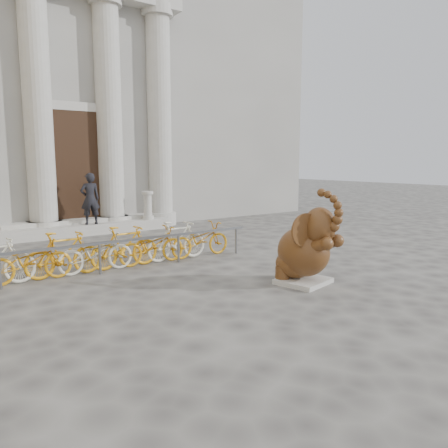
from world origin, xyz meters
TOP-DOWN VIEW (x-y plane):
  - ground at (0.00, 0.00)m, footprint 80.00×80.00m
  - classical_building at (0.00, 14.93)m, footprint 22.00×10.70m
  - entrance_steps at (0.00, 9.40)m, footprint 6.00×1.20m
  - elephant_statue at (1.65, 0.56)m, footprint 1.28×1.53m
  - bike_rack at (-1.49, 4.00)m, footprint 8.00×0.53m
  - pedestrian at (0.14, 9.05)m, footprint 0.67×0.47m
  - balustrade_post at (2.29, 9.10)m, footprint 0.42×0.42m

SIDE VIEW (x-z plane):
  - ground at x=0.00m, z-range 0.00..0.00m
  - entrance_steps at x=0.00m, z-range 0.00..0.36m
  - bike_rack at x=-1.49m, z-range 0.00..1.00m
  - elephant_statue at x=1.65m, z-range -0.27..1.69m
  - balustrade_post at x=2.29m, z-range 0.32..1.35m
  - pedestrian at x=0.14m, z-range 0.36..2.10m
  - classical_building at x=0.00m, z-range -0.02..11.98m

